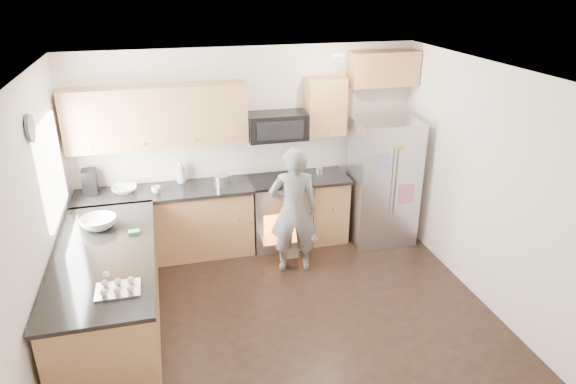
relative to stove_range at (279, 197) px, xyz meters
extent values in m
plane|color=black|center=(-0.35, -1.69, -0.68)|extent=(4.50, 4.50, 0.00)
cube|color=white|center=(-0.35, 0.31, 0.62)|extent=(4.50, 0.04, 2.60)
cube|color=white|center=(-0.35, -3.69, 0.62)|extent=(4.50, 0.04, 2.60)
cube|color=white|center=(-2.60, -1.69, 0.62)|extent=(0.04, 4.00, 2.60)
cube|color=white|center=(1.90, -1.69, 0.62)|extent=(0.04, 4.00, 2.60)
cube|color=white|center=(-0.35, -1.69, 1.92)|extent=(4.50, 4.00, 0.04)
cube|color=white|center=(-2.58, -0.69, 0.87)|extent=(0.04, 1.00, 1.00)
cylinder|color=#FFECCC|center=(0.55, -0.59, 1.91)|extent=(0.14, 0.14, 0.02)
cylinder|color=#474754|center=(-2.57, -1.24, 1.47)|extent=(0.03, 0.26, 0.26)
cube|color=#A77443|center=(-1.48, 0.01, -0.24)|extent=(2.15, 0.60, 0.87)
cube|color=black|center=(-1.48, 0.00, 0.23)|extent=(2.19, 0.64, 0.04)
cube|color=#A77443|center=(0.65, 0.01, -0.24)|extent=(0.50, 0.60, 0.87)
cube|color=black|center=(0.65, 0.00, 0.23)|extent=(0.54, 0.64, 0.04)
cube|color=#A77443|center=(-1.47, 0.14, 1.15)|extent=(2.16, 0.33, 0.74)
cube|color=#A77443|center=(0.65, 0.14, 1.15)|extent=(0.50, 0.33, 0.74)
cube|color=#A77443|center=(1.43, 0.14, 1.60)|extent=(0.90, 0.33, 0.44)
imported|color=silver|center=(-1.95, 0.06, 0.29)|extent=(0.30, 0.30, 0.07)
imported|color=silver|center=(-1.25, 0.21, 0.40)|extent=(0.12, 0.12, 0.31)
imported|color=silver|center=(-1.57, -0.07, 0.29)|extent=(0.11, 0.11, 0.09)
cylinder|color=#B7B7BC|center=(-0.75, -0.01, 0.32)|extent=(0.20, 0.20, 0.14)
cube|color=black|center=(-2.35, 0.10, 0.41)|extent=(0.17, 0.20, 0.31)
cylinder|color=#B7B7BC|center=(0.58, 0.08, 0.29)|extent=(0.09, 0.09, 0.07)
cube|color=#A77443|center=(-2.10, -1.44, -0.24)|extent=(0.90, 2.30, 0.87)
cube|color=black|center=(-2.10, -1.44, 0.23)|extent=(0.96, 2.36, 0.04)
imported|color=silver|center=(-2.18, -0.88, 0.31)|extent=(0.37, 0.37, 0.12)
cube|color=#36BE59|center=(-1.82, -1.11, 0.27)|extent=(0.11, 0.08, 0.03)
cube|color=#B7B7BC|center=(-1.93, -2.16, 0.29)|extent=(0.37, 0.28, 0.08)
cube|color=#B7B7BC|center=(0.00, -0.01, -0.23)|extent=(0.76, 0.62, 0.90)
cube|color=black|center=(0.00, -0.01, 0.24)|extent=(0.76, 0.60, 0.03)
cube|color=orange|center=(0.00, -0.33, -0.28)|extent=(0.56, 0.02, 0.34)
cube|color=#B7B7BC|center=(0.00, -0.49, -0.36)|extent=(0.70, 0.34, 0.03)
cube|color=silver|center=(0.00, -0.54, -0.50)|extent=(0.24, 0.03, 0.28)
cube|color=black|center=(0.00, 0.11, 0.94)|extent=(0.76, 0.40, 0.34)
cube|color=#B7B7BC|center=(1.38, -0.23, 0.17)|extent=(0.85, 0.67, 1.69)
cylinder|color=#B7B7BC|center=(1.35, -0.56, 0.29)|extent=(0.02, 0.02, 0.92)
cylinder|color=#B7B7BC|center=(1.41, -0.56, 0.29)|extent=(0.02, 0.02, 0.92)
cube|color=pink|center=(1.56, -0.55, 0.11)|extent=(0.22, 0.01, 0.28)
cube|color=#98A9F4|center=(1.21, -0.55, 0.57)|extent=(0.17, 0.01, 0.20)
imported|color=slate|center=(0.01, -0.72, 0.12)|extent=(0.64, 0.48, 1.60)
camera|label=1|loc=(-1.42, -6.10, 2.75)|focal=32.00mm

